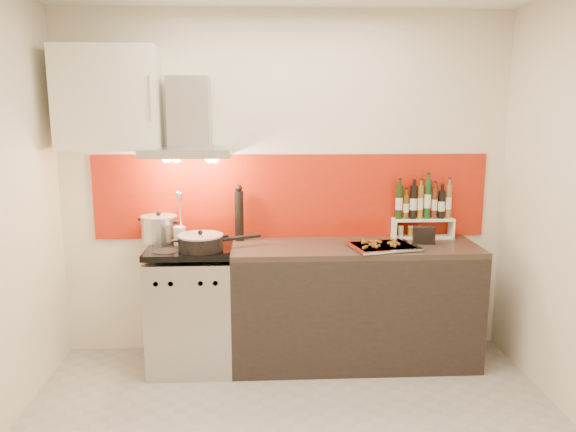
{
  "coord_description": "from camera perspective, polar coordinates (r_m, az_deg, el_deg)",
  "views": [
    {
      "loc": [
        -0.19,
        -2.85,
        1.88
      ],
      "look_at": [
        0.0,
        0.95,
        1.15
      ],
      "focal_mm": 35.0,
      "sensor_mm": 36.0,
      "label": 1
    }
  ],
  "objects": [
    {
      "name": "back_wall",
      "position": [
        4.3,
        -0.3,
        3.1
      ],
      "size": [
        3.4,
        0.02,
        2.6
      ],
      "primitive_type": "cube",
      "color": "silver",
      "rests_on": "ground"
    },
    {
      "name": "range_hood",
      "position": [
        4.13,
        -10.08,
        8.78
      ],
      "size": [
        0.62,
        0.5,
        0.61
      ],
      "color": "#B7B7BA",
      "rests_on": "back_wall"
    },
    {
      "name": "backsplash",
      "position": [
        4.3,
        0.37,
        2.02
      ],
      "size": [
        3.0,
        0.02,
        0.64
      ],
      "primitive_type": "cube",
      "color": "#9F2108",
      "rests_on": "back_wall"
    },
    {
      "name": "pepper_mill",
      "position": [
        4.22,
        -4.99,
        0.22
      ],
      "size": [
        0.07,
        0.07,
        0.43
      ],
      "color": "black",
      "rests_on": "counter"
    },
    {
      "name": "upper_cabinet",
      "position": [
        4.21,
        -17.78,
        11.3
      ],
      "size": [
        0.7,
        0.35,
        0.72
      ],
      "primitive_type": "cube",
      "color": "silver",
      "rests_on": "back_wall"
    },
    {
      "name": "counter",
      "position": [
        4.26,
        6.7,
        -8.83
      ],
      "size": [
        1.8,
        0.6,
        0.9
      ],
      "color": "black",
      "rests_on": "ground"
    },
    {
      "name": "range_stove",
      "position": [
        4.23,
        -9.73,
        -9.18
      ],
      "size": [
        0.6,
        0.6,
        0.91
      ],
      "color": "#B7B7BA",
      "rests_on": "ground"
    },
    {
      "name": "stock_pot",
      "position": [
        4.27,
        -12.96,
        -1.24
      ],
      "size": [
        0.27,
        0.27,
        0.23
      ],
      "color": "#B7B7BA",
      "rests_on": "range_stove"
    },
    {
      "name": "step_shelf",
      "position": [
        4.41,
        13.48,
        0.39
      ],
      "size": [
        0.47,
        0.13,
        0.45
      ],
      "color": "white",
      "rests_on": "counter"
    },
    {
      "name": "caddy_box",
      "position": [
        4.25,
        13.64,
        -1.96
      ],
      "size": [
        0.17,
        0.09,
        0.13
      ],
      "primitive_type": "cube",
      "rotation": [
        0.0,
        0.0,
        -0.14
      ],
      "color": "black",
      "rests_on": "counter"
    },
    {
      "name": "utensil_jar",
      "position": [
        4.12,
        -10.97,
        -1.38
      ],
      "size": [
        0.09,
        0.13,
        0.41
      ],
      "color": "silver",
      "rests_on": "range_stove"
    },
    {
      "name": "baking_tray",
      "position": [
        4.07,
        9.63,
        -3.02
      ],
      "size": [
        0.52,
        0.44,
        0.03
      ],
      "color": "silver",
      "rests_on": "counter"
    },
    {
      "name": "saute_pan",
      "position": [
        3.96,
        -8.79,
        -2.64
      ],
      "size": [
        0.58,
        0.35,
        0.15
      ],
      "color": "black",
      "rests_on": "range_stove"
    }
  ]
}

